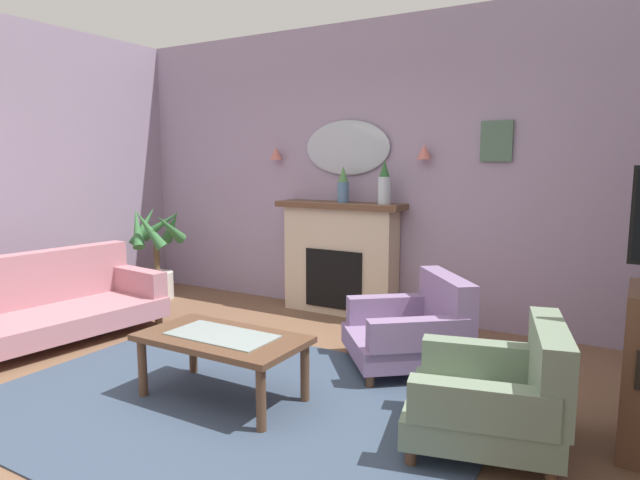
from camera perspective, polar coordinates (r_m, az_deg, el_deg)
The scene contains 15 objects.
floor at distance 3.68m, azimuth -11.05°, elevation -18.12°, with size 7.28×6.31×0.10m, color brown.
wall_back at distance 5.62m, azimuth 7.18°, elevation 7.16°, with size 7.28×0.10×2.96m, color #9E8CA8.
patterned_rug at distance 3.79m, azimuth -9.00°, elevation -16.31°, with size 3.20×2.40×0.01m, color #38475B.
fireplace at distance 5.69m, azimuth 2.06°, elevation -1.98°, with size 1.36×0.36×1.16m.
mantel_vase_centre at distance 5.56m, azimuth 2.42°, elevation 5.64°, with size 0.12×0.12×0.37m.
mantel_vase_left at distance 5.37m, azimuth 6.69°, elevation 5.74°, with size 0.13×0.13×0.42m.
wall_mirror at distance 5.73m, azimuth 2.80°, elevation 9.52°, with size 0.96×0.06×0.56m, color #B2BCC6.
wall_sconce_left at distance 6.13m, azimuth -4.57°, elevation 8.95°, with size 0.14×0.14×0.14m, color #D17066.
wall_sconce_right at distance 5.34m, azimuth 10.74°, elevation 8.96°, with size 0.14×0.14×0.14m, color #D17066.
framed_picture at distance 5.22m, azimuth 17.82°, elevation 9.73°, with size 0.28×0.03×0.36m, color #4C6B56.
coffee_table at distance 3.73m, azimuth -10.11°, elevation -10.53°, with size 1.10×0.60×0.45m.
floral_couch at distance 5.48m, azimuth -25.83°, elevation -5.88°, with size 1.05×1.79×0.76m.
armchair_in_corner at distance 4.32m, azimuth 9.82°, elevation -8.99°, with size 1.14×1.14×0.71m.
armchair_by_coffee_table at distance 3.29m, azimuth 18.09°, elevation -14.89°, with size 0.99×0.97×0.71m.
potted_plant_corner_palm at distance 6.57m, azimuth -16.58°, elevation -1.19°, with size 0.64×0.68×1.07m.
Camera 1 is at (2.22, -2.45, 1.57)m, focal length 30.89 mm.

